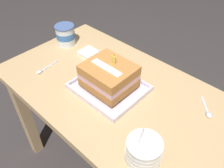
{
  "coord_description": "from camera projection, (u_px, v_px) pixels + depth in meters",
  "views": [
    {
      "loc": [
        0.52,
        -0.57,
        1.46
      ],
      "look_at": [
        -0.01,
        -0.01,
        0.76
      ],
      "focal_mm": 37.38,
      "sensor_mm": 36.0,
      "label": 1
    }
  ],
  "objects": [
    {
      "name": "serving_spoon_by_bowls",
      "position": [
        208.0,
        113.0,
        0.95
      ],
      "size": [
        0.1,
        0.1,
        0.01
      ],
      "color": "silver",
      "rests_on": "dining_table"
    },
    {
      "name": "bowl_stack",
      "position": [
        144.0,
        150.0,
        0.78
      ],
      "size": [
        0.13,
        0.13,
        0.13
      ],
      "color": "white",
      "rests_on": "dining_table"
    },
    {
      "name": "foil_tray",
      "position": [
        109.0,
        88.0,
        1.06
      ],
      "size": [
        0.3,
        0.26,
        0.02
      ],
      "color": "silver",
      "rests_on": "dining_table"
    },
    {
      "name": "ice_cream_tub",
      "position": [
        65.0,
        35.0,
        1.31
      ],
      "size": [
        0.11,
        0.11,
        0.11
      ],
      "color": "white",
      "rests_on": "dining_table"
    },
    {
      "name": "birthday_cake",
      "position": [
        109.0,
        76.0,
        1.01
      ],
      "size": [
        0.21,
        0.18,
        0.15
      ],
      "color": "#C17E3E",
      "rests_on": "foil_tray"
    },
    {
      "name": "serving_spoon_near_tray",
      "position": [
        42.0,
        70.0,
        1.15
      ],
      "size": [
        0.03,
        0.14,
        0.01
      ],
      "color": "silver",
      "rests_on": "dining_table"
    },
    {
      "name": "dining_table",
      "position": [
        115.0,
        106.0,
        1.14
      ],
      "size": [
        1.12,
        0.64,
        0.73
      ],
      "color": "tan",
      "rests_on": "ground_plane"
    },
    {
      "name": "napkin_pile",
      "position": [
        89.0,
        53.0,
        1.26
      ],
      "size": [
        0.09,
        0.09,
        0.02
      ],
      "color": "white",
      "rests_on": "dining_table"
    }
  ]
}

